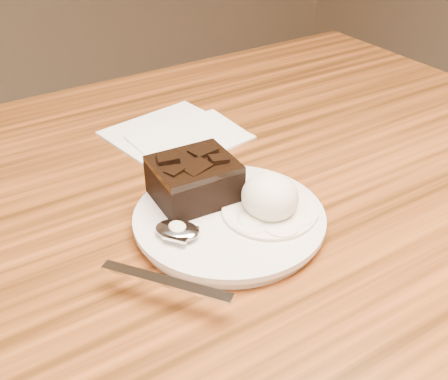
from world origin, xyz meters
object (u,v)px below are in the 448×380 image
brownie (194,182)px  spoon (178,231)px  plate (229,221)px  napkin (175,134)px  ice_cream_scoop (270,197)px

brownie → spoon: bearing=-134.3°
plate → napkin: 0.21m
plate → spoon: 0.06m
plate → ice_cream_scoop: bearing=-29.3°
spoon → napkin: 0.24m
brownie → ice_cream_scoop: size_ratio=1.37×
brownie → napkin: brownie is taller
napkin → spoon: bearing=-117.7°
ice_cream_scoop → spoon: 0.10m
plate → spoon: spoon is taller
napkin → plate: bearing=-103.5°
ice_cream_scoop → spoon: (-0.10, 0.02, -0.01)m
spoon → plate: bearing=-33.6°
brownie → napkin: (0.06, 0.16, -0.03)m
ice_cream_scoop → plate: bearing=150.7°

